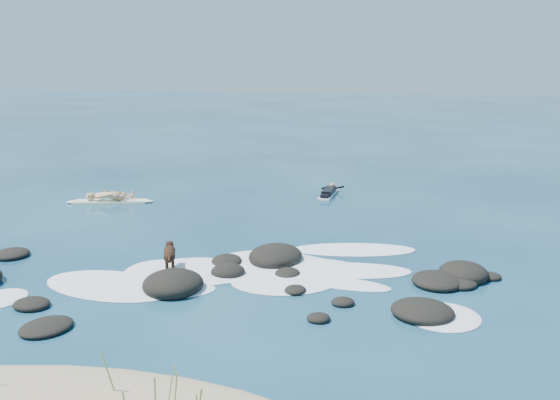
# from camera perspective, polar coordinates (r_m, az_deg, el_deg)

# --- Properties ---
(ground) EXTENTS (160.00, 160.00, 0.00)m
(ground) POSITION_cam_1_polar(r_m,az_deg,el_deg) (17.00, -5.24, -5.83)
(ground) COLOR #0A2642
(ground) RESTS_ON ground
(dune_grass) EXTENTS (4.18, 1.86, 1.21)m
(dune_grass) POSITION_cam_1_polar(r_m,az_deg,el_deg) (9.87, -17.10, -17.12)
(dune_grass) COLOR olive
(dune_grass) RESTS_ON ground
(reef_rocks) EXTENTS (13.80, 6.84, 0.64)m
(reef_rocks) POSITION_cam_1_polar(r_m,az_deg,el_deg) (15.56, -4.64, -7.16)
(reef_rocks) COLOR black
(reef_rocks) RESTS_ON ground
(breaking_foam) EXTENTS (14.27, 7.32, 0.12)m
(breaking_foam) POSITION_cam_1_polar(r_m,az_deg,el_deg) (16.14, -4.79, -6.82)
(breaking_foam) COLOR white
(breaking_foam) RESTS_ON ground
(standing_surfer_rig) EXTENTS (3.28, 1.22, 1.88)m
(standing_surfer_rig) POSITION_cam_1_polar(r_m,az_deg,el_deg) (24.55, -15.37, 1.43)
(standing_surfer_rig) COLOR #F8F1C6
(standing_surfer_rig) RESTS_ON ground
(paddling_surfer_rig) EXTENTS (1.00, 2.23, 0.39)m
(paddling_surfer_rig) POSITION_cam_1_polar(r_m,az_deg,el_deg) (25.16, 4.48, 0.72)
(paddling_surfer_rig) COLOR white
(paddling_surfer_rig) RESTS_ON ground
(dog) EXTENTS (0.57, 1.15, 0.76)m
(dog) POSITION_cam_1_polar(r_m,az_deg,el_deg) (16.40, -10.07, -4.85)
(dog) COLOR black
(dog) RESTS_ON ground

